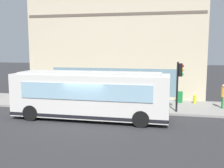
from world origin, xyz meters
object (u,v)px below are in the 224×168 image
(pedestrian_near_hydrant, at_px, (27,88))
(city_bus_nearside, at_px, (90,96))
(pedestrian_near_building_entrance, at_px, (223,95))
(newspaper_vending_box, at_px, (180,97))
(pedestrian_by_light_pole, at_px, (142,94))
(traffic_light_near_corner, at_px, (179,77))
(fire_hydrant, at_px, (195,99))

(pedestrian_near_hydrant, bearing_deg, city_bus_nearside, -122.75)
(pedestrian_near_hydrant, relative_size, pedestrian_near_building_entrance, 0.95)
(pedestrian_near_hydrant, xyz_separation_m, newspaper_vending_box, (1.44, -12.94, -0.53))
(city_bus_nearside, relative_size, newspaper_vending_box, 11.16)
(pedestrian_by_light_pole, bearing_deg, traffic_light_near_corner, -110.38)
(pedestrian_by_light_pole, relative_size, pedestrian_near_hydrant, 1.01)
(pedestrian_by_light_pole, relative_size, pedestrian_near_building_entrance, 0.96)
(traffic_light_near_corner, height_order, pedestrian_near_building_entrance, traffic_light_near_corner)
(pedestrian_by_light_pole, bearing_deg, fire_hydrant, -61.93)
(traffic_light_near_corner, height_order, newspaper_vending_box, traffic_light_near_corner)
(city_bus_nearside, height_order, pedestrian_near_hydrant, city_bus_nearside)
(pedestrian_near_hydrant, height_order, pedestrian_near_building_entrance, pedestrian_near_building_entrance)
(newspaper_vending_box, bearing_deg, city_bus_nearside, 135.51)
(fire_hydrant, bearing_deg, pedestrian_by_light_pole, 118.07)
(pedestrian_by_light_pole, distance_m, newspaper_vending_box, 3.77)
(city_bus_nearside, xyz_separation_m, fire_hydrant, (5.81, -7.04, -1.04))
(fire_hydrant, height_order, pedestrian_by_light_pole, pedestrian_by_light_pole)
(city_bus_nearside, height_order, traffic_light_near_corner, traffic_light_near_corner)
(pedestrian_by_light_pole, height_order, pedestrian_near_hydrant, pedestrian_by_light_pole)
(fire_hydrant, relative_size, pedestrian_near_building_entrance, 0.41)
(pedestrian_near_building_entrance, distance_m, newspaper_vending_box, 3.46)
(traffic_light_near_corner, relative_size, pedestrian_near_building_entrance, 1.94)
(city_bus_nearside, height_order, fire_hydrant, city_bus_nearside)
(traffic_light_near_corner, relative_size, pedestrian_near_hydrant, 2.04)
(traffic_light_near_corner, xyz_separation_m, pedestrian_near_hydrant, (1.90, 12.72, -1.45))
(city_bus_nearside, bearing_deg, fire_hydrant, -50.47)
(traffic_light_near_corner, height_order, pedestrian_near_hydrant, traffic_light_near_corner)
(newspaper_vending_box, bearing_deg, traffic_light_near_corner, 176.17)
(city_bus_nearside, distance_m, newspaper_vending_box, 8.44)
(traffic_light_near_corner, bearing_deg, city_bus_nearside, 115.05)
(fire_hydrant, relative_size, pedestrian_near_hydrant, 0.43)
(fire_hydrant, bearing_deg, pedestrian_near_building_entrance, -127.79)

